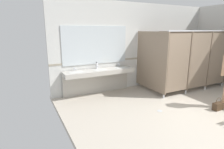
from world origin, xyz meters
TOP-DOWN VIEW (x-y plane):
  - ground_plane at (0.00, 0.00)m, footprint 6.49×6.76m
  - wall_back at (0.00, 3.14)m, footprint 6.49×0.12m
  - wall_back_tile_band at (0.00, 3.08)m, footprint 6.49×0.01m
  - vanity_counter at (-1.74, 2.87)m, footprint 2.30×0.54m
  - mirror_panel at (-1.74, 3.07)m, footprint 2.20×0.02m
  - bathroom_stalls at (1.33, 2.07)m, footprint 2.93×1.54m
  - handbag at (0.58, 0.26)m, footprint 0.28×0.14m
  - soap_dispenser at (-1.77, 2.95)m, footprint 0.07×0.07m
  - floor_drain_cover at (-0.84, 0.90)m, footprint 0.14×0.14m

SIDE VIEW (x-z plane):
  - ground_plane at x=0.00m, z-range -0.10..0.00m
  - floor_drain_cover at x=-0.84m, z-range 0.00..0.01m
  - handbag at x=0.58m, z-range -0.06..0.28m
  - vanity_counter at x=-1.74m, z-range 0.14..1.08m
  - soap_dispenser at x=-1.77m, z-range 0.82..1.04m
  - wall_back_tile_band at x=0.00m, z-range 1.02..1.08m
  - bathroom_stalls at x=1.33m, z-range 0.05..2.11m
  - wall_back at x=0.00m, z-range 0.00..2.99m
  - mirror_panel at x=-1.74m, z-range 0.98..2.19m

